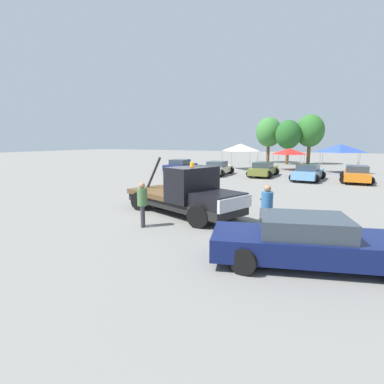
% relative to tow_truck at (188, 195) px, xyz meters
% --- Properties ---
extents(ground_plane, '(160.00, 160.00, 0.00)m').
position_rel_tow_truck_xyz_m(ground_plane, '(-0.35, 0.13, -0.94)').
color(ground_plane, gray).
extents(tow_truck, '(6.42, 3.96, 2.51)m').
position_rel_tow_truck_xyz_m(tow_truck, '(0.00, 0.00, 0.00)').
color(tow_truck, black).
rests_on(tow_truck, ground).
extents(foreground_car, '(5.62, 3.33, 1.34)m').
position_rel_tow_truck_xyz_m(foreground_car, '(5.44, -3.28, -0.28)').
color(foreground_car, '#0F194C').
rests_on(foreground_car, ground).
extents(person_near_truck, '(0.40, 0.40, 1.79)m').
position_rel_tow_truck_xyz_m(person_near_truck, '(3.78, -1.26, 0.10)').
color(person_near_truck, '#475B84').
rests_on(person_near_truck, ground).
extents(person_at_hood, '(0.38, 0.38, 1.72)m').
position_rel_tow_truck_xyz_m(person_at_hood, '(-0.72, -2.35, 0.06)').
color(person_at_hood, '#38383D').
rests_on(person_at_hood, ground).
extents(parked_car_navy, '(2.50, 4.39, 1.34)m').
position_rel_tow_truck_xyz_m(parked_car_navy, '(-9.50, 16.26, -0.29)').
color(parked_car_navy, navy).
rests_on(parked_car_navy, ground).
extents(parked_car_cream, '(2.57, 4.75, 1.34)m').
position_rel_tow_truck_xyz_m(parked_car_cream, '(-4.91, 15.45, -0.29)').
color(parked_car_cream, beige).
rests_on(parked_car_cream, ground).
extents(parked_car_olive, '(2.39, 4.73, 1.34)m').
position_rel_tow_truck_xyz_m(parked_car_olive, '(-0.70, 16.35, -0.29)').
color(parked_car_olive, olive).
rests_on(parked_car_olive, ground).
extents(parked_car_skyblue, '(2.61, 4.81, 1.34)m').
position_rel_tow_truck_xyz_m(parked_car_skyblue, '(3.36, 15.16, -0.29)').
color(parked_car_skyblue, '#669ED1').
rests_on(parked_car_skyblue, ground).
extents(parked_car_orange, '(2.44, 4.78, 1.34)m').
position_rel_tow_truck_xyz_m(parked_car_orange, '(6.93, 15.80, -0.29)').
color(parked_car_orange, orange).
rests_on(parked_car_orange, ground).
extents(canopy_tent_white, '(3.34, 3.34, 2.94)m').
position_rel_tow_truck_xyz_m(canopy_tent_white, '(-4.91, 22.29, 1.58)').
color(canopy_tent_white, '#9E9EA3').
rests_on(canopy_tent_white, ground).
extents(canopy_tent_red, '(2.99, 2.99, 2.45)m').
position_rel_tow_truck_xyz_m(canopy_tent_red, '(0.33, 23.79, 1.16)').
color(canopy_tent_red, '#9E9EA3').
rests_on(canopy_tent_red, ground).
extents(canopy_tent_blue, '(3.54, 3.54, 2.95)m').
position_rel_tow_truck_xyz_m(canopy_tent_blue, '(5.52, 22.70, 1.60)').
color(canopy_tent_blue, '#9E9EA3').
rests_on(canopy_tent_blue, ground).
extents(tree_left, '(3.78, 3.78, 6.75)m').
position_rel_tow_truck_xyz_m(tree_left, '(-4.55, 34.67, 3.59)').
color(tree_left, brown).
rests_on(tree_left, ground).
extents(tree_center, '(3.43, 3.43, 6.13)m').
position_rel_tow_truck_xyz_m(tree_center, '(-1.27, 32.10, 3.18)').
color(tree_center, brown).
rests_on(tree_center, ground).
extents(tree_right, '(3.86, 3.86, 6.89)m').
position_rel_tow_truck_xyz_m(tree_right, '(1.32, 33.98, 3.68)').
color(tree_right, brown).
rests_on(tree_right, ground).
extents(traffic_cone, '(0.40, 0.40, 0.55)m').
position_rel_tow_truck_xyz_m(traffic_cone, '(2.15, 5.22, -0.68)').
color(traffic_cone, black).
rests_on(traffic_cone, ground).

